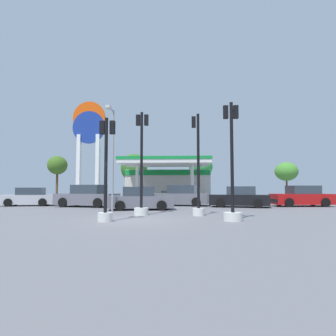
% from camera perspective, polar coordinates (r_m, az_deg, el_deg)
% --- Properties ---
extents(ground_plane, '(90.00, 90.00, 0.00)m').
position_cam_1_polar(ground_plane, '(13.22, -6.53, -9.87)').
color(ground_plane, slate).
rests_on(ground_plane, ground).
extents(gas_station, '(9.97, 13.03, 4.49)m').
position_cam_1_polar(gas_station, '(37.21, 0.13, -2.81)').
color(gas_station, beige).
rests_on(gas_station, ground).
extents(station_pole_sign, '(3.64, 0.56, 11.07)m').
position_cam_1_polar(station_pole_sign, '(34.50, -14.88, 5.49)').
color(station_pole_sign, white).
rests_on(station_pole_sign, ground).
extents(car_0, '(4.87, 2.80, 1.64)m').
position_cam_1_polar(car_0, '(23.28, -15.12, -5.33)').
color(car_0, black).
rests_on(car_0, ground).
extents(car_1, '(4.54, 2.70, 1.52)m').
position_cam_1_polar(car_1, '(22.73, 13.53, -5.53)').
color(car_1, black).
rests_on(car_1, ground).
extents(car_2, '(4.77, 2.60, 1.62)m').
position_cam_1_polar(car_2, '(24.00, 2.37, -5.43)').
color(car_2, black).
rests_on(car_2, ground).
extents(car_3, '(4.27, 2.50, 1.44)m').
position_cam_1_polar(car_3, '(26.16, -24.95, -5.13)').
color(car_3, black).
rests_on(car_3, ground).
extents(car_4, '(4.61, 2.39, 1.59)m').
position_cam_1_polar(car_4, '(25.24, 24.09, -5.06)').
color(car_4, black).
rests_on(car_4, ground).
extents(car_5, '(4.35, 2.39, 1.48)m').
position_cam_1_polar(car_5, '(19.48, -5.26, -5.97)').
color(car_5, black).
rests_on(car_5, ground).
extents(traffic_signal_0, '(0.63, 0.66, 5.20)m').
position_cam_1_polar(traffic_signal_0, '(15.25, 5.71, -2.70)').
color(traffic_signal_0, silver).
rests_on(traffic_signal_0, ground).
extents(traffic_signal_1, '(0.79, 0.79, 5.11)m').
position_cam_1_polar(traffic_signal_1, '(13.08, 12.14, -2.89)').
color(traffic_signal_1, silver).
rests_on(traffic_signal_1, ground).
extents(traffic_signal_2, '(0.74, 0.74, 5.38)m').
position_cam_1_polar(traffic_signal_2, '(15.59, -5.08, -2.44)').
color(traffic_signal_2, silver).
rests_on(traffic_signal_2, ground).
extents(traffic_signal_3, '(0.65, 0.67, 4.37)m').
position_cam_1_polar(traffic_signal_3, '(12.84, -11.75, -2.49)').
color(traffic_signal_3, silver).
rests_on(traffic_signal_3, ground).
extents(tree_0, '(2.93, 2.93, 6.26)m').
position_cam_1_polar(tree_0, '(48.13, -20.34, 0.45)').
color(tree_0, brown).
rests_on(tree_0, ground).
extents(tree_1, '(3.84, 3.84, 6.40)m').
position_cam_1_polar(tree_1, '(43.99, -6.50, 0.02)').
color(tree_1, brown).
rests_on(tree_1, ground).
extents(tree_2, '(3.50, 3.50, 6.17)m').
position_cam_1_polar(tree_2, '(44.87, 6.28, 0.20)').
color(tree_2, brown).
rests_on(tree_2, ground).
extents(tree_3, '(3.17, 3.17, 5.04)m').
position_cam_1_polar(tree_3, '(45.23, 21.64, -0.65)').
color(tree_3, brown).
rests_on(tree_3, ground).
extents(corner_streetlamp, '(0.24, 1.48, 6.17)m').
position_cam_1_polar(corner_streetlamp, '(18.28, -10.61, 3.68)').
color(corner_streetlamp, gray).
rests_on(corner_streetlamp, ground).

